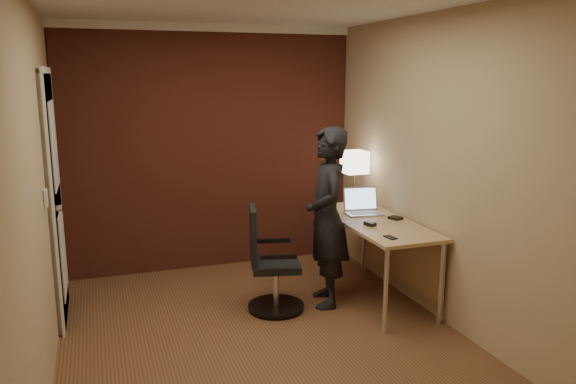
% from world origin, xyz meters
% --- Properties ---
extents(room, '(4.00, 4.00, 4.00)m').
position_xyz_m(room, '(-0.27, 1.54, 1.37)').
color(room, brown).
rests_on(room, ground).
extents(desk, '(0.60, 1.50, 0.73)m').
position_xyz_m(desk, '(1.25, 0.59, 0.60)').
color(desk, tan).
rests_on(desk, ground).
extents(desk_lamp, '(0.22, 0.22, 0.54)m').
position_xyz_m(desk_lamp, '(1.29, 1.24, 1.15)').
color(desk_lamp, silver).
rests_on(desk_lamp, desk).
extents(laptop, '(0.36, 0.30, 0.23)m').
position_xyz_m(laptop, '(1.20, 0.87, 0.79)').
color(laptop, silver).
rests_on(laptop, desk).
extents(mouse, '(0.09, 0.11, 0.03)m').
position_xyz_m(mouse, '(1.06, 0.43, 0.75)').
color(mouse, black).
rests_on(mouse, desk).
extents(phone, '(0.07, 0.12, 0.01)m').
position_xyz_m(phone, '(1.04, 0.04, 0.73)').
color(phone, black).
rests_on(phone, desk).
extents(wallet, '(0.12, 0.13, 0.02)m').
position_xyz_m(wallet, '(1.38, 0.56, 0.74)').
color(wallet, black).
rests_on(wallet, desk).
extents(office_chair, '(0.49, 0.55, 0.90)m').
position_xyz_m(office_chair, '(0.20, 0.62, 0.40)').
color(office_chair, black).
rests_on(office_chair, ground).
extents(person, '(0.49, 0.64, 1.57)m').
position_xyz_m(person, '(0.73, 0.61, 0.79)').
color(person, black).
rests_on(person, ground).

